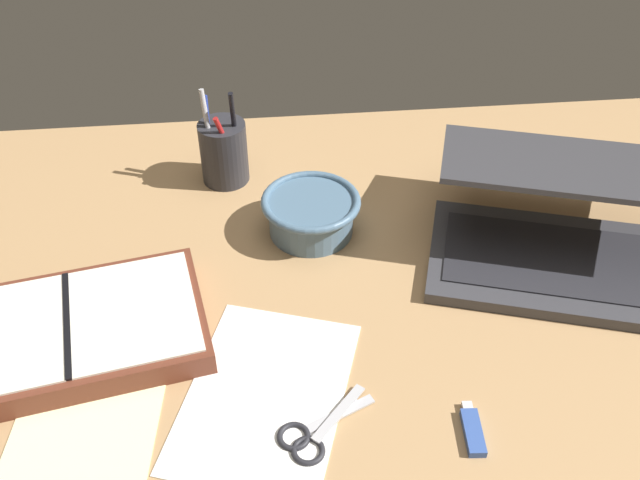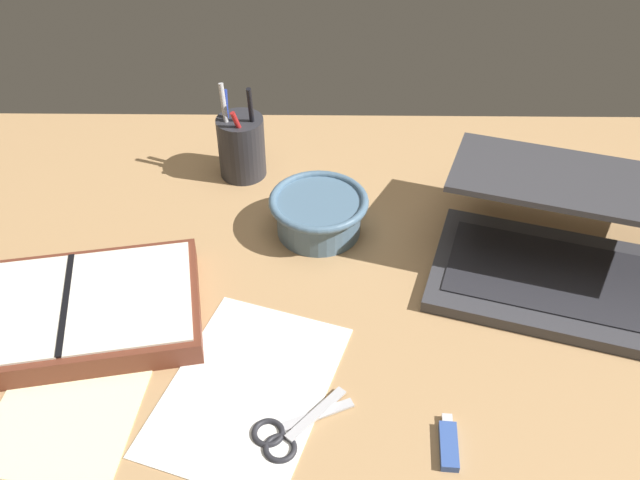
# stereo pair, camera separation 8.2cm
# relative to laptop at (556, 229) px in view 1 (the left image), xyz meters

# --- Properties ---
(desk_top) EXTENTS (1.40, 1.00, 0.02)m
(desk_top) POSITION_rel_laptop_xyz_m (-0.32, -0.07, -0.06)
(desk_top) COLOR tan
(desk_top) RESTS_ON ground
(laptop) EXTENTS (0.42, 0.39, 0.15)m
(laptop) POSITION_rel_laptop_xyz_m (0.00, 0.00, 0.00)
(laptop) COLOR #38383D
(laptop) RESTS_ON desk_top
(bowl) EXTENTS (0.15, 0.15, 0.06)m
(bowl) POSITION_rel_laptop_xyz_m (-0.35, 0.09, -0.01)
(bowl) COLOR slate
(bowl) RESTS_ON desk_top
(pen_cup) EXTENTS (0.08, 0.08, 0.17)m
(pen_cup) POSITION_rel_laptop_xyz_m (-0.48, 0.24, 0.00)
(pen_cup) COLOR #28282D
(pen_cup) RESTS_ON desk_top
(planner) EXTENTS (0.37, 0.27, 0.04)m
(planner) POSITION_rel_laptop_xyz_m (-0.67, -0.10, -0.03)
(planner) COLOR brown
(planner) RESTS_ON desk_top
(scissors) EXTENTS (0.12, 0.10, 0.01)m
(scissors) POSITION_rel_laptop_xyz_m (-0.38, -0.28, -0.05)
(scissors) COLOR #B7B7BC
(scissors) RESTS_ON desk_top
(paper_sheet_front) EXTENTS (0.26, 0.31, 0.00)m
(paper_sheet_front) POSITION_rel_laptop_xyz_m (-0.43, -0.21, -0.05)
(paper_sheet_front) COLOR white
(paper_sheet_front) RESTS_ON desk_top
(paper_sheet_beside_planner) EXTENTS (0.19, 0.23, 0.00)m
(paper_sheet_beside_planner) POSITION_rel_laptop_xyz_m (-0.64, -0.24, -0.05)
(paper_sheet_beside_planner) COLOR #F4EFB2
(paper_sheet_beside_planner) RESTS_ON desk_top
(usb_drive) EXTENTS (0.02, 0.07, 0.01)m
(usb_drive) POSITION_rel_laptop_xyz_m (-0.19, -0.29, -0.04)
(usb_drive) COLOR #33519E
(usb_drive) RESTS_ON desk_top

